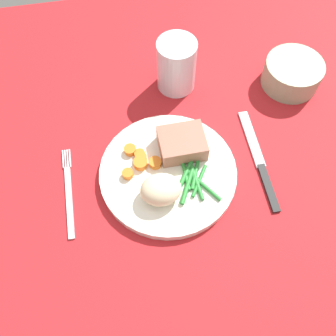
{
  "coord_description": "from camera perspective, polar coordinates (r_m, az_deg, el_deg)",
  "views": [
    {
      "loc": [
        -3.48,
        -33.24,
        59.53
      ],
      "look_at": [
        1.91,
        -3.87,
        4.6
      ],
      "focal_mm": 40.3,
      "sensor_mm": 36.0,
      "label": 1
    }
  ],
  "objects": [
    {
      "name": "dining_table",
      "position": [
        0.67,
        -2.19,
        1.13
      ],
      "size": [
        120.0,
        90.0,
        2.0
      ],
      "color": "red",
      "rests_on": "ground"
    },
    {
      "name": "dinner_plate",
      "position": [
        0.64,
        0.0,
        -0.77
      ],
      "size": [
        23.25,
        23.25,
        1.6
      ],
      "primitive_type": "cylinder",
      "color": "white",
      "rests_on": "dining_table"
    },
    {
      "name": "meat_portion",
      "position": [
        0.64,
        2.17,
        3.57
      ],
      "size": [
        7.86,
        6.58,
        3.38
      ],
      "primitive_type": "cube",
      "rotation": [
        0.0,
        0.0,
        0.01
      ],
      "color": "#A86B56",
      "rests_on": "dinner_plate"
    },
    {
      "name": "mashed_potatoes",
      "position": [
        0.6,
        -1.25,
        -3.32
      ],
      "size": [
        6.59,
        5.53,
        4.11
      ],
      "primitive_type": "ellipsoid",
      "color": "beige",
      "rests_on": "dinner_plate"
    },
    {
      "name": "carrot_slices",
      "position": [
        0.64,
        -4.38,
        1.11
      ],
      "size": [
        6.36,
        6.52,
        1.27
      ],
      "color": "orange",
      "rests_on": "dinner_plate"
    },
    {
      "name": "green_beans",
      "position": [
        0.63,
        3.7,
        -1.38
      ],
      "size": [
        7.02,
        10.73,
        0.81
      ],
      "color": "#2D8C38",
      "rests_on": "dinner_plate"
    },
    {
      "name": "fork",
      "position": [
        0.65,
        -14.78,
        -3.56
      ],
      "size": [
        1.44,
        16.6,
        0.4
      ],
      "rotation": [
        0.0,
        0.0,
        0.06
      ],
      "color": "silver",
      "rests_on": "dining_table"
    },
    {
      "name": "knife",
      "position": [
        0.68,
        13.64,
        1.0
      ],
      "size": [
        1.7,
        20.5,
        0.64
      ],
      "rotation": [
        0.0,
        0.0,
        -0.01
      ],
      "color": "black",
      "rests_on": "dining_table"
    },
    {
      "name": "water_glass",
      "position": [
        0.73,
        1.26,
        14.85
      ],
      "size": [
        7.34,
        7.34,
        10.31
      ],
      "color": "silver",
      "rests_on": "dining_table"
    },
    {
      "name": "salad_bowl",
      "position": [
        0.78,
        18.32,
        13.55
      ],
      "size": [
        11.02,
        11.02,
        5.08
      ],
      "color": "#99B28C",
      "rests_on": "dining_table"
    }
  ]
}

